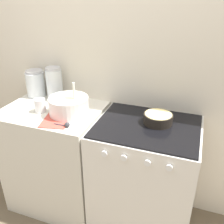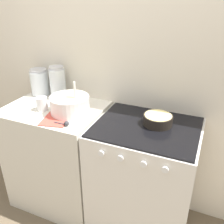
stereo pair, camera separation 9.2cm
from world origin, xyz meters
The scene contains 10 objects.
wall_back centered at (0.00, 0.62, 1.20)m, with size 4.52×0.05×2.40m.
countertop_cabinet centered at (-0.38, 0.30, 0.46)m, with size 0.76×0.59×0.92m.
stove centered at (0.38, 0.30, 0.46)m, with size 0.73×0.61×0.92m.
mixing_bowl centered at (-0.21, 0.27, 1.00)m, with size 0.29×0.29×0.25m.
baking_pan centered at (0.44, 0.35, 0.96)m, with size 0.20×0.20×0.07m.
storage_jar_left centered at (-0.65, 0.49, 1.02)m, with size 0.16×0.16×0.23m.
storage_jar_middle centered at (-0.46, 0.49, 1.04)m, with size 0.13×0.13×0.27m.
tin_can centered at (-0.43, 0.23, 0.97)m, with size 0.08×0.08×0.10m.
recipe_page centered at (-0.25, 0.17, 0.93)m, with size 0.24×0.33×0.01m.
measuring_spoon centered at (-0.14, 0.09, 0.94)m, with size 0.12×0.04×0.04m.
Camera 1 is at (0.66, -1.19, 1.76)m, focal length 40.00 mm.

